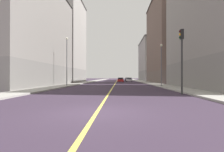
# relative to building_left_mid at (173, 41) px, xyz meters

# --- Properties ---
(ground_plane) EXTENTS (400.00, 400.00, 0.00)m
(ground_plane) POSITION_rel_building_left_mid_xyz_m (-15.29, -41.43, -11.25)
(ground_plane) COLOR #352839
(ground_plane) RESTS_ON ground
(sidewalk_left) EXTENTS (2.86, 168.00, 0.15)m
(sidewalk_left) POSITION_rel_building_left_mid_xyz_m (-6.86, 7.57, -11.18)
(sidewalk_left) COLOR #9E9B93
(sidewalk_left) RESTS_ON ground
(sidewalk_right) EXTENTS (2.86, 168.00, 0.15)m
(sidewalk_right) POSITION_rel_building_left_mid_xyz_m (-23.72, 7.57, -11.18)
(sidewalk_right) COLOR #9E9B93
(sidewalk_right) RESTS_ON ground
(lane_center_stripe) EXTENTS (0.16, 154.00, 0.01)m
(lane_center_stripe) POSITION_rel_building_left_mid_xyz_m (-15.29, 7.57, -11.24)
(lane_center_stripe) COLOR #E5D14C
(lane_center_stripe) RESTS_ON ground
(building_left_mid) EXTENTS (11.15, 21.87, 22.49)m
(building_left_mid) POSITION_rel_building_left_mid_xyz_m (0.00, 0.00, 0.00)
(building_left_mid) COLOR brown
(building_left_mid) RESTS_ON ground
(building_left_far) EXTENTS (11.15, 22.81, 16.25)m
(building_left_far) POSITION_rel_building_left_mid_xyz_m (-0.00, 25.50, -3.12)
(building_left_far) COLOR gray
(building_left_far) RESTS_ON ground
(building_right_corner) EXTENTS (11.15, 24.16, 17.62)m
(building_right_corner) POSITION_rel_building_left_mid_xyz_m (-30.58, -19.81, -2.43)
(building_right_corner) COLOR slate
(building_right_corner) RESTS_ON ground
(building_right_midblock) EXTENTS (11.15, 17.11, 23.64)m
(building_right_midblock) POSITION_rel_building_left_mid_xyz_m (-30.58, 1.67, 0.58)
(building_right_midblock) COLOR gray
(building_right_midblock) RESTS_ON ground
(traffic_light_left_near) EXTENTS (0.40, 0.32, 5.85)m
(traffic_light_left_near) POSITION_rel_building_left_mid_xyz_m (-8.70, -32.78, -7.45)
(traffic_light_left_near) COLOR #2D2D2D
(traffic_light_left_near) RESTS_ON ground
(street_lamp_left_near) EXTENTS (0.36, 0.36, 6.58)m
(street_lamp_left_near) POSITION_rel_building_left_mid_xyz_m (-7.68, -20.32, -7.07)
(street_lamp_left_near) COLOR #4C4C51
(street_lamp_left_near) RESTS_ON ground
(street_lamp_right_near) EXTENTS (0.36, 0.36, 7.88)m
(street_lamp_right_near) POSITION_rel_building_left_mid_xyz_m (-22.89, -19.82, -6.38)
(street_lamp_right_near) COLOR #4C4C51
(street_lamp_right_near) RESTS_ON ground
(car_red) EXTENTS (1.85, 4.24, 1.37)m
(car_red) POSITION_rel_building_left_mid_xyz_m (-13.95, 5.92, -10.59)
(car_red) COLOR red
(car_red) RESTS_ON ground
(car_black) EXTENTS (1.83, 4.17, 1.33)m
(car_black) POSITION_rel_building_left_mid_xyz_m (-11.14, 24.52, -10.60)
(car_black) COLOR black
(car_black) RESTS_ON ground
(car_white) EXTENTS (2.00, 4.31, 1.32)m
(car_white) POSITION_rel_building_left_mid_xyz_m (-11.06, 13.06, -10.61)
(car_white) COLOR white
(car_white) RESTS_ON ground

